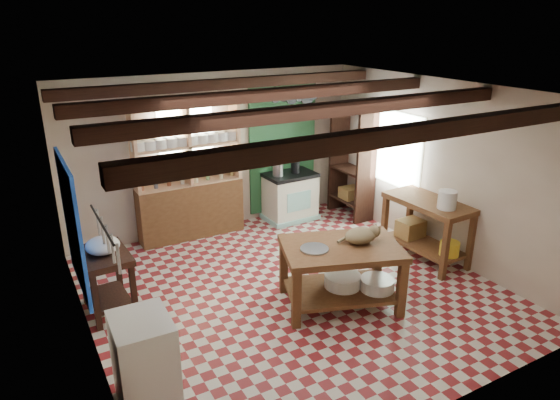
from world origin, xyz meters
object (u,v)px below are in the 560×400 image
stove (290,196)px  cat (360,235)px  prep_table (108,282)px  right_counter (426,230)px  white_cabinet (145,363)px  work_table (340,275)px

stove → cat: (-0.62, -2.76, 0.47)m
prep_table → cat: (2.80, -1.27, 0.50)m
stove → right_counter: 2.51m
prep_table → right_counter: size_ratio=0.61×
cat → right_counter: bearing=24.9°
prep_table → white_cabinet: (-0.02, -1.79, 0.06)m
prep_table → right_counter: 4.46m
white_cabinet → cat: 2.90m
cat → stove: bearing=86.6°
white_cabinet → prep_table: bearing=91.0°
white_cabinet → cat: bearing=12.0°
prep_table → right_counter: bearing=-13.6°
work_table → prep_table: size_ratio=1.80×
white_cabinet → cat: cat is taller
work_table → right_counter: 1.88m
work_table → stove: stove is taller
white_cabinet → work_table: bearing=13.8°
right_counter → cat: bearing=-166.9°
stove → white_cabinet: white_cabinet is taller
work_table → right_counter: bearing=31.8°
stove → cat: bearing=-104.7°
work_table → white_cabinet: size_ratio=1.55×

